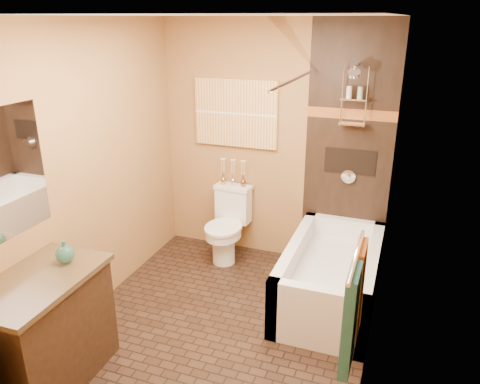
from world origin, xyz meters
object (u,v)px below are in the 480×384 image
at_px(sunset_painting, 236,113).
at_px(vanity, 44,331).
at_px(bathtub, 331,280).
at_px(toilet, 228,224).

distance_m(sunset_painting, vanity, 2.73).
distance_m(bathtub, vanity, 2.44).
distance_m(sunset_painting, toilet, 1.18).
height_order(sunset_painting, toilet, sunset_painting).
bearing_deg(sunset_painting, bathtub, -31.10).
distance_m(bathtub, toilet, 1.30).
xyz_separation_m(sunset_painting, bathtub, (1.20, -0.73, -1.33)).
bearing_deg(vanity, toilet, 75.38).
xyz_separation_m(bathtub, toilet, (-1.20, 0.46, 0.17)).
height_order(toilet, vanity, vanity).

